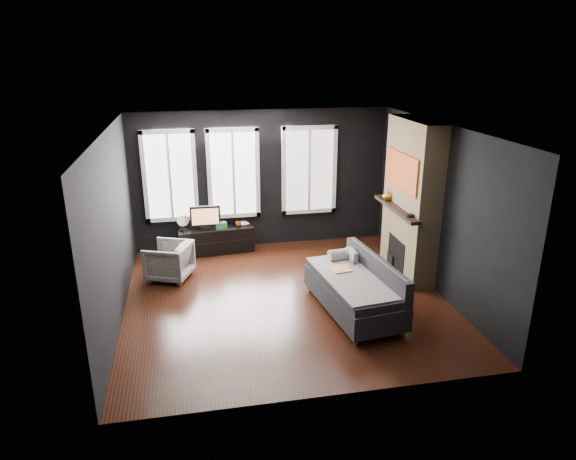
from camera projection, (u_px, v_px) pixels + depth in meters
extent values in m
plane|color=black|center=(285.00, 298.00, 8.20)|extent=(5.00, 5.00, 0.00)
plane|color=white|center=(285.00, 128.00, 7.31)|extent=(5.00, 5.00, 0.00)
cube|color=black|center=(262.00, 179.00, 10.07)|extent=(5.00, 0.02, 2.70)
cube|color=black|center=(113.00, 229.00, 7.30)|extent=(0.02, 5.00, 2.70)
cube|color=black|center=(439.00, 209.00, 8.21)|extent=(0.02, 5.00, 2.70)
cube|color=gray|center=(352.00, 259.00, 8.17)|extent=(0.10, 0.33, 0.32)
imported|color=silver|center=(169.00, 259.00, 8.81)|extent=(0.86, 0.88, 0.71)
imported|color=#E03F0D|center=(238.00, 223.00, 10.01)|extent=(0.13, 0.11, 0.12)
imported|color=#B1A889|center=(239.00, 219.00, 10.11)|extent=(0.16, 0.07, 0.23)
cube|color=#367F3F|center=(221.00, 225.00, 9.90)|extent=(0.23, 0.17, 0.12)
imported|color=orange|center=(387.00, 195.00, 9.11)|extent=(0.19, 0.20, 0.18)
cylinder|color=black|center=(410.00, 215.00, 8.21)|extent=(0.13, 0.13, 0.04)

